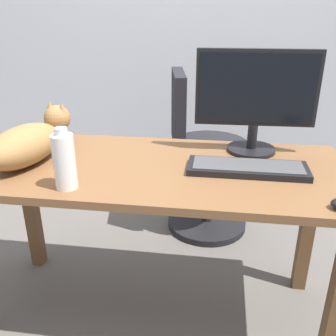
{
  "coord_description": "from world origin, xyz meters",
  "views": [
    {
      "loc": [
        0.25,
        -1.32,
        1.31
      ],
      "look_at": [
        0.08,
        -0.15,
        0.78
      ],
      "focal_mm": 40.72,
      "sensor_mm": 36.0,
      "label": 1
    }
  ],
  "objects": [
    {
      "name": "back_wall",
      "position": [
        0.0,
        1.52,
        1.3
      ],
      "size": [
        6.0,
        0.04,
        2.6
      ],
      "primitive_type": "cube",
      "color": "silver",
      "rests_on": "ground_plane"
    },
    {
      "name": "cat",
      "position": [
        -0.48,
        -0.03,
        0.8
      ],
      "size": [
        0.27,
        0.6,
        0.2
      ],
      "color": "olive",
      "rests_on": "desk"
    },
    {
      "name": "water_bottle",
      "position": [
        -0.25,
        -0.23,
        0.82
      ],
      "size": [
        0.07,
        0.07,
        0.21
      ],
      "color": "silver",
      "rests_on": "desk"
    },
    {
      "name": "desk",
      "position": [
        0.0,
        0.0,
        0.61
      ],
      "size": [
        1.48,
        0.63,
        0.72
      ],
      "color": "brown",
      "rests_on": "ground_plane"
    },
    {
      "name": "ground_plane",
      "position": [
        0.0,
        0.0,
        0.0
      ],
      "size": [
        8.0,
        8.0,
        0.0
      ],
      "primitive_type": "plane",
      "color": "#59544F"
    },
    {
      "name": "keyboard",
      "position": [
        0.36,
        -0.01,
        0.74
      ],
      "size": [
        0.44,
        0.15,
        0.03
      ],
      "color": "black",
      "rests_on": "desk"
    },
    {
      "name": "office_chair",
      "position": [
        0.15,
        0.74,
        0.42
      ],
      "size": [
        0.49,
        0.48,
        0.96
      ],
      "color": "black",
      "rests_on": "ground_plane"
    },
    {
      "name": "monitor",
      "position": [
        0.39,
        0.2,
        0.95
      ],
      "size": [
        0.48,
        0.2,
        0.41
      ],
      "color": "black",
      "rests_on": "desk"
    }
  ]
}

